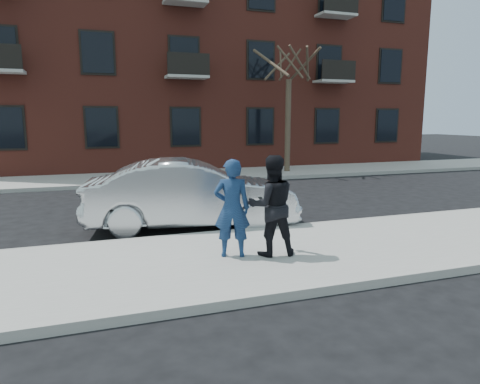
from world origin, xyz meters
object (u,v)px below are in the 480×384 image
object	(u,v)px
street_tree	(289,52)
man_hoodie	(232,208)
man_peacoat	(272,206)
silver_sedan	(192,194)

from	to	relation	value
street_tree	man_hoodie	world-z (taller)	street_tree
street_tree	man_peacoat	world-z (taller)	street_tree
street_tree	man_hoodie	bearing A→B (deg)	-119.34
man_peacoat	man_hoodie	bearing A→B (deg)	-3.48
street_tree	silver_sedan	bearing A→B (deg)	-127.38
silver_sedan	man_peacoat	distance (m)	3.06
street_tree	man_peacoat	size ratio (longest dim) A/B	3.74
silver_sedan	man_peacoat	world-z (taller)	man_peacoat
man_hoodie	man_peacoat	bearing A→B (deg)	-174.23
silver_sedan	man_hoodie	distance (m)	2.82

